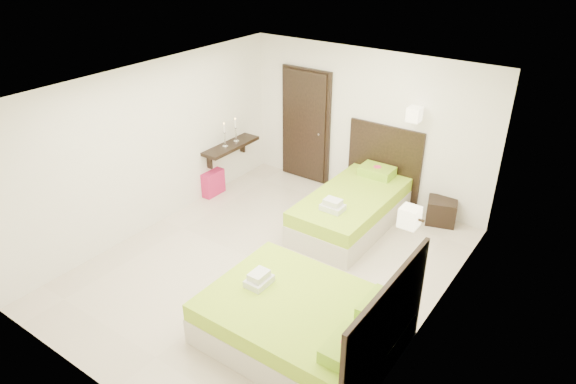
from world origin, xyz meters
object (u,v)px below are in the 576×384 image
Objects in this scene: bed_single at (354,206)px; bed_double at (306,322)px; nightstand at (441,211)px; ottoman at (208,181)px.

bed_double is (0.86, -2.69, -0.01)m from bed_single.
bed_double is 4.69× the size of nightstand.
ottoman is at bearing 148.88° from bed_double.
bed_single is at bearing 11.35° from ottoman.
nightstand is at bearing 37.45° from bed_single.
nightstand is 4.10m from ottoman.
bed_single reaches higher than nightstand.
ottoman reaches higher than nightstand.
bed_single is 2.76m from ottoman.
ottoman is (-2.71, -0.54, -0.11)m from bed_single.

